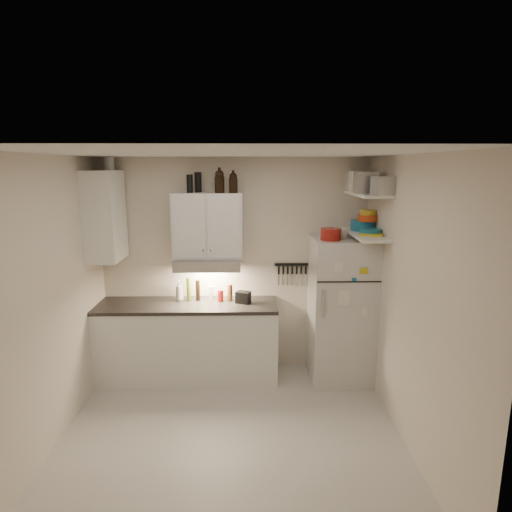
{
  "coord_description": "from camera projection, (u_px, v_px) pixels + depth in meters",
  "views": [
    {
      "loc": [
        0.16,
        -3.59,
        2.49
      ],
      "look_at": [
        0.25,
        0.9,
        1.55
      ],
      "focal_mm": 30.0,
      "sensor_mm": 36.0,
      "label": 1
    }
  ],
  "objects": [
    {
      "name": "shelf_hi",
      "position": [
        367.0,
        194.0,
        4.6
      ],
      "size": [
        0.3,
        0.95,
        0.03
      ],
      "primitive_type": "cube",
      "color": "white",
      "rests_on": "right_wall"
    },
    {
      "name": "countertop",
      "position": [
        187.0,
        305.0,
        5.0
      ],
      "size": [
        2.1,
        0.62,
        0.04
      ],
      "primitive_type": "cube",
      "color": "#292523",
      "rests_on": "base_cabinet"
    },
    {
      "name": "red_jar",
      "position": [
        221.0,
        296.0,
        5.07
      ],
      "size": [
        0.09,
        0.09,
        0.14
      ],
      "primitive_type": "cylinder",
      "rotation": [
        0.0,
        0.0,
        0.41
      ],
      "color": "maroon",
      "rests_on": "countertop"
    },
    {
      "name": "floor",
      "position": [
        231.0,
        438.0,
        4.02
      ],
      "size": [
        3.2,
        3.0,
        0.02
      ],
      "primitive_type": "cube",
      "color": "beige",
      "rests_on": "ground"
    },
    {
      "name": "shelf_lo",
      "position": [
        365.0,
        235.0,
        4.69
      ],
      "size": [
        0.3,
        0.95,
        0.03
      ],
      "primitive_type": "cube",
      "color": "white",
      "rests_on": "right_wall"
    },
    {
      "name": "plates",
      "position": [
        370.0,
        231.0,
        4.61
      ],
      "size": [
        0.27,
        0.27,
        0.06
      ],
      "primitive_type": "cylinder",
      "rotation": [
        0.0,
        0.0,
        -0.15
      ],
      "color": "#19668A",
      "rests_on": "shelf_lo"
    },
    {
      "name": "bowl_yellow",
      "position": [
        368.0,
        212.0,
        4.79
      ],
      "size": [
        0.18,
        0.18,
        0.06
      ],
      "primitive_type": "cylinder",
      "color": "gold",
      "rests_on": "bowl_orange"
    },
    {
      "name": "left_wall",
      "position": [
        45.0,
        306.0,
        3.72
      ],
      "size": [
        0.02,
        3.0,
        2.6
      ],
      "primitive_type": "cube",
      "color": "beige",
      "rests_on": "ground"
    },
    {
      "name": "knife_strip",
      "position": [
        292.0,
        264.0,
        5.22
      ],
      "size": [
        0.42,
        0.02,
        0.03
      ],
      "primitive_type": "cube",
      "color": "black",
      "rests_on": "back_wall"
    },
    {
      "name": "caddy",
      "position": [
        243.0,
        297.0,
        5.01
      ],
      "size": [
        0.19,
        0.17,
        0.14
      ],
      "primitive_type": "cube",
      "rotation": [
        0.0,
        0.0,
        -0.4
      ],
      "color": "black",
      "rests_on": "countertop"
    },
    {
      "name": "base_cabinet",
      "position": [
        189.0,
        342.0,
        5.1
      ],
      "size": [
        2.1,
        0.6,
        0.88
      ],
      "primitive_type": "cube",
      "color": "white",
      "rests_on": "floor"
    },
    {
      "name": "pepper_mill",
      "position": [
        230.0,
        293.0,
        5.09
      ],
      "size": [
        0.07,
        0.07,
        0.2
      ],
      "primitive_type": "cylinder",
      "rotation": [
        0.0,
        0.0,
        0.04
      ],
      "color": "brown",
      "rests_on": "countertop"
    },
    {
      "name": "clear_bottle",
      "position": [
        211.0,
        293.0,
        5.13
      ],
      "size": [
        0.07,
        0.07,
        0.17
      ],
      "primitive_type": "cylinder",
      "rotation": [
        0.0,
        0.0,
        0.38
      ],
      "color": "silver",
      "rests_on": "countertop"
    },
    {
      "name": "spice_jar",
      "position": [
        344.0,
        233.0,
        4.82
      ],
      "size": [
        0.09,
        0.09,
        0.11
      ],
      "primitive_type": "cylinder",
      "rotation": [
        0.0,
        0.0,
        -0.31
      ],
      "color": "silver",
      "rests_on": "fridge"
    },
    {
      "name": "bowl_orange",
      "position": [
        368.0,
        218.0,
        4.8
      ],
      "size": [
        0.23,
        0.23,
        0.07
      ],
      "primitive_type": "cylinder",
      "color": "#C63C12",
      "rests_on": "bowl_teal"
    },
    {
      "name": "upper_cabinet",
      "position": [
        208.0,
        225.0,
        4.95
      ],
      "size": [
        0.8,
        0.33,
        0.75
      ],
      "primitive_type": "cube",
      "color": "white",
      "rests_on": "back_wall"
    },
    {
      "name": "side_jar",
      "position": [
        109.0,
        164.0,
        4.75
      ],
      "size": [
        0.11,
        0.11,
        0.15
      ],
      "primitive_type": "cylinder",
      "rotation": [
        0.0,
        0.0,
        0.04
      ],
      "color": "silver",
      "rests_on": "side_cabinet"
    },
    {
      "name": "tin_b",
      "position": [
        383.0,
        186.0,
        4.21
      ],
      "size": [
        0.21,
        0.21,
        0.18
      ],
      "primitive_type": "cube",
      "rotation": [
        0.0,
        0.0,
        0.16
      ],
      "color": "#AAAAAD",
      "rests_on": "shelf_hi"
    },
    {
      "name": "back_wall",
      "position": [
        235.0,
        266.0,
        5.23
      ],
      "size": [
        3.2,
        0.02,
        2.6
      ],
      "primitive_type": "cube",
      "color": "beige",
      "rests_on": "ground"
    },
    {
      "name": "thermos_a",
      "position": [
        198.0,
        182.0,
        4.9
      ],
      "size": [
        0.09,
        0.09,
        0.23
      ],
      "primitive_type": "cylinder",
      "rotation": [
        0.0,
        0.0,
        -0.12
      ],
      "color": "black",
      "rests_on": "upper_cabinet"
    },
    {
      "name": "growler_a",
      "position": [
        220.0,
        181.0,
        4.77
      ],
      "size": [
        0.14,
        0.14,
        0.26
      ],
      "primitive_type": null,
      "rotation": [
        0.0,
        0.0,
        -0.37
      ],
      "color": "black",
      "rests_on": "upper_cabinet"
    },
    {
      "name": "oil_bottle",
      "position": [
        189.0,
        289.0,
        5.08
      ],
      "size": [
        0.06,
        0.06,
        0.28
      ],
      "primitive_type": "cylinder",
      "rotation": [
        0.0,
        0.0,
        -0.16
      ],
      "color": "#586B1A",
      "rests_on": "countertop"
    },
    {
      "name": "vinegar_bottle",
      "position": [
        198.0,
        290.0,
        5.09
      ],
      "size": [
        0.06,
        0.06,
        0.25
      ],
      "primitive_type": "cylinder",
      "rotation": [
        0.0,
        0.0,
        -0.28
      ],
      "color": "black",
      "rests_on": "countertop"
    },
    {
      "name": "side_cabinet",
      "position": [
        105.0,
        216.0,
        4.77
      ],
      "size": [
        0.33,
        0.55,
        1.0
      ],
      "primitive_type": "cube",
      "color": "white",
      "rests_on": "left_wall"
    },
    {
      "name": "soap_bottle",
      "position": [
        180.0,
        289.0,
        5.09
      ],
      "size": [
        0.12,
        0.12,
        0.27
      ],
      "primitive_type": "imported",
      "rotation": [
        0.0,
        0.0,
        -0.1
      ],
      "color": "white",
      "rests_on": "countertop"
    },
    {
      "name": "book_stack",
      "position": [
        372.0,
        237.0,
        4.6
      ],
      "size": [
        0.32,
        0.35,
        0.1
      ],
      "primitive_type": "cube",
      "rotation": [
        0.0,
        0.0,
        -0.37
      ],
      "color": "gold",
      "rests_on": "fridge"
    },
    {
      "name": "range_hood",
      "position": [
        208.0,
        263.0,
        4.97
      ],
      "size": [
        0.76,
        0.46,
        0.12
      ],
      "primitive_type": "cube",
      "color": "silver",
      "rests_on": "back_wall"
    },
    {
      "name": "stock_pot",
      "position": [
        358.0,
        181.0,
        4.85
      ],
      "size": [
        0.34,
        0.34,
        0.23
      ],
      "primitive_type": "cylinder",
      "rotation": [
        0.0,
        0.0,
        0.08
      ],
      "color": "silver",
      "rests_on": "shelf_hi"
    },
    {
      "name": "fridge",
      "position": [
        341.0,
        309.0,
        5.01
      ],
      "size": [
        0.7,
        0.68,
        1.7
      ],
      "primitive_type": "cube",
      "color": "silver",
      "rests_on": "floor"
    },
    {
      "name": "bowl_teal",
      "position": [
        363.0,
        225.0,
        4.88
      ],
      "size": [
        0.29,
        0.29,
        0.11
      ],
      "primitive_type": "cylinder",
      "color": "#19668A",
      "rests_on": "shelf_lo"
    },
    {
      "name": "right_wall",
      "position": [
        411.0,
        304.0,
        3.79
      ],
      "size": [
        0.02,
        3.0,
        2.6
      ],
      "primitive_type": "cube",
      "color": "beige",
      "rests_on": "ground"
    },
    {
      "name": "ceiling",
      "position": [
        228.0,
        152.0,
        3.48
      ],
      "size": [
        3.2,
        3.0,
        0.02
      ],
      "primitive_type": "cube",
      "color": "white",
      "rests_on": "ground"
    },
    {
      "name": "dutch_oven",
      "position": [
        331.0,
        234.0,
        4.68
      ],
      "size": [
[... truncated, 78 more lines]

